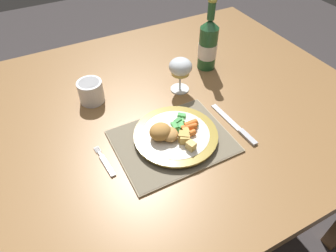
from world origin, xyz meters
TOP-DOWN VIEW (x-y plane):
  - ground_plane at (0.00, 0.00)m, footprint 6.00×6.00m
  - dining_table at (0.00, 0.00)m, footprint 1.60×1.09m
  - placemat at (0.06, -0.16)m, footprint 0.33×0.26m
  - dinner_plate at (0.07, -0.16)m, footprint 0.25×0.25m
  - breaded_croquettes at (0.03, -0.16)m, footprint 0.09×0.08m
  - green_beans_pile at (0.10, -0.14)m, footprint 0.08×0.09m
  - glazed_carrots at (0.11, -0.17)m, footprint 0.06×0.05m
  - fork at (-0.15, -0.15)m, footprint 0.02×0.12m
  - table_knife at (0.26, -0.20)m, footprint 0.03×0.21m
  - wine_glass at (0.20, 0.05)m, footprint 0.08×0.08m
  - bottle at (0.36, 0.13)m, footprint 0.07×0.07m
  - roast_potatoes at (0.08, -0.20)m, footprint 0.05×0.08m
  - drinking_cup at (-0.09, 0.13)m, footprint 0.08×0.08m

SIDE VIEW (x-z plane):
  - ground_plane at x=0.00m, z-range 0.00..0.00m
  - dining_table at x=0.00m, z-range 0.30..1.04m
  - fork at x=-0.15m, z-range 0.74..0.75m
  - table_knife at x=0.26m, z-range 0.74..0.75m
  - placemat at x=0.06m, z-range 0.74..0.75m
  - dinner_plate at x=0.07m, z-range 0.75..0.77m
  - green_beans_pile at x=0.10m, z-range 0.76..0.78m
  - glazed_carrots at x=0.11m, z-range 0.77..0.79m
  - roast_potatoes at x=0.08m, z-range 0.76..0.79m
  - drinking_cup at x=-0.09m, z-range 0.74..0.82m
  - breaded_croquettes at x=0.03m, z-range 0.76..0.81m
  - wine_glass at x=0.20m, z-range 0.77..0.89m
  - bottle at x=0.36m, z-range 0.70..0.97m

